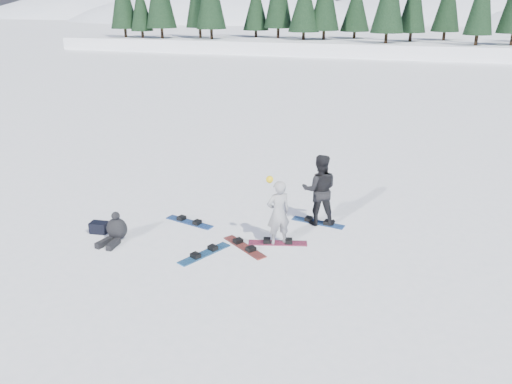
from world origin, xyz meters
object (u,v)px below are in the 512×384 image
at_px(snowboarder_woman, 278,213).
at_px(gear_bag, 99,227).
at_px(snowboard_loose_c, 189,222).
at_px(snowboard_loose_a, 204,254).
at_px(snowboarder_man, 319,190).
at_px(seated_rider, 116,230).
at_px(snowboard_loose_b, 244,247).

bearing_deg(snowboarder_woman, gear_bag, -29.06).
relative_size(snowboard_loose_c, snowboard_loose_a, 1.00).
xyz_separation_m(snowboarder_man, seated_rider, (-4.76, -2.70, -0.70)).
height_order(snowboard_loose_c, snowboard_loose_a, same).
bearing_deg(snowboard_loose_a, gear_bag, 110.40).
distance_m(snowboarder_woman, snowboard_loose_a, 2.10).
height_order(snowboarder_man, snowboard_loose_a, snowboarder_man).
bearing_deg(snowboard_loose_c, snowboard_loose_b, -12.09).
height_order(gear_bag, snowboard_loose_a, gear_bag).
height_order(snowboard_loose_b, snowboard_loose_c, same).
xyz_separation_m(seated_rider, snowboard_loose_c, (1.32, 1.59, -0.28)).
bearing_deg(seated_rider, gear_bag, 164.57).
xyz_separation_m(snowboard_loose_c, snowboard_loose_a, (1.17, -1.61, 0.00)).
bearing_deg(seated_rider, snowboard_loose_c, 54.51).
relative_size(snowboarder_man, snowboard_loose_c, 1.33).
relative_size(gear_bag, snowboard_loose_b, 0.30).
xyz_separation_m(seated_rider, snowboard_loose_a, (2.49, -0.02, -0.28)).
relative_size(snowboarder_woman, snowboarder_man, 0.93).
relative_size(gear_bag, snowboard_loose_c, 0.30).
height_order(snowboarder_man, seated_rider, snowboarder_man).
height_order(snowboarder_woman, snowboarder_man, snowboarder_man).
xyz_separation_m(snowboarder_man, snowboard_loose_a, (-2.27, -2.72, -0.98)).
relative_size(snowboarder_woman, seated_rider, 1.99).
bearing_deg(snowboarder_woman, snowboarder_man, -154.00).
xyz_separation_m(gear_bag, snowboard_loose_a, (3.19, -0.27, -0.14)).
xyz_separation_m(snowboarder_man, snowboard_loose_b, (-1.46, -2.06, -0.98)).
xyz_separation_m(snowboard_loose_b, snowboard_loose_a, (-0.81, -0.65, 0.00)).
height_order(snowboarder_man, snowboard_loose_c, snowboarder_man).
bearing_deg(snowboarder_woman, snowboard_loose_a, -3.15).
xyz_separation_m(snowboarder_man, gear_bag, (-5.46, -2.45, -0.85)).
bearing_deg(snowboard_loose_b, snowboard_loose_a, -106.00).
height_order(gear_bag, snowboard_loose_b, gear_bag).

